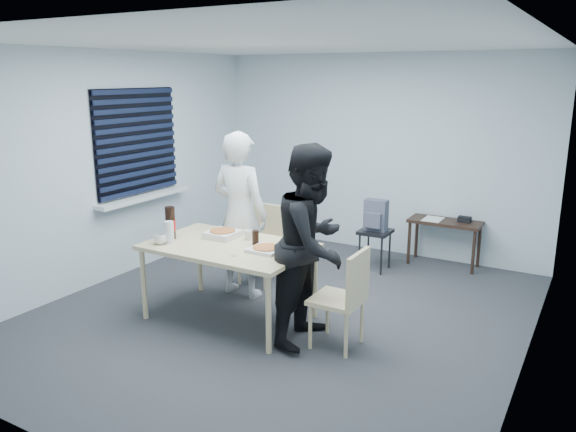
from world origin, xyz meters
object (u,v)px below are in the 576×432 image
Objects in this scene: soda_bottle at (170,224)px; backpack at (376,216)px; chair_right at (346,293)px; dining_table at (229,250)px; person_white at (240,215)px; side_table at (445,227)px; stool at (375,239)px; person_black at (313,245)px; mug_a at (161,239)px; chair_far at (264,238)px; mug_b at (249,235)px.

backpack is at bearing 58.48° from soda_bottle.
soda_bottle reaches higher than chair_right.
dining_table is 1.73× the size of chair_right.
side_table is at bearing -129.13° from person_white.
person_black is at bearing -84.52° from stool.
backpack is at bearing 61.27° from mug_a.
person_black reaches higher than backpack.
chair_far is 1.00× the size of chair_right.
soda_bottle is (-1.31, -2.14, 0.22)m from backpack.
person_white is 14.39× the size of mug_a.
chair_far is at bearing 112.65° from mug_b.
backpack is (-0.19, 2.00, -0.20)m from person_black.
person_white is (0.00, -0.46, 0.37)m from chair_far.
soda_bottle is at bearing 63.80° from person_white.
backpack reaches higher than mug_a.
stool is at bearing 45.53° from chair_far.
backpack is 3.76× the size of mug_b.
chair_right is 1.23m from mug_b.
mug_b is (-1.32, -2.37, 0.30)m from side_table.
person_white reaches higher than soda_bottle.
chair_far is at bearing -123.89° from backpack.
side_table is 0.91m from stool.
mug_a is at bearing -102.80° from chair_far.
person_white is 1.29m from person_black.
side_table is (1.39, 2.61, -0.19)m from dining_table.
stool is at bearing 58.62° from soda_bottle.
side_table is at bearing 51.75° from backpack.
person_black is 2.08m from stool.
backpack is at bearing -90.00° from stool.
chair_far reaches higher than backpack.
person_white reaches higher than chair_far.
mug_a is at bearing 70.85° from person_white.
mug_a is at bearing -170.56° from chair_right.
stool is at bearing 70.89° from dining_table.
person_black is 3.53× the size of stool.
backpack is at bearing 5.51° from person_black.
person_black is 2.03× the size of side_table.
mug_b is (-0.63, -1.78, 0.11)m from backpack.
stool is (-0.53, 2.04, -0.12)m from chair_right.
person_black is 1.51m from soda_bottle.
mug_b is at bearing -109.53° from stool.
mug_a is at bearing -151.58° from dining_table.
person_white is at bearing 134.59° from mug_b.
chair_right is at bearing -64.37° from backpack.
person_black reaches higher than dining_table.
side_table is at bearing 60.88° from mug_b.
chair_far is 1.39m from stool.
side_table is at bearing 56.11° from mug_a.
soda_bottle is (-0.61, -0.12, 0.21)m from dining_table.
side_table is 3.41m from soda_bottle.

